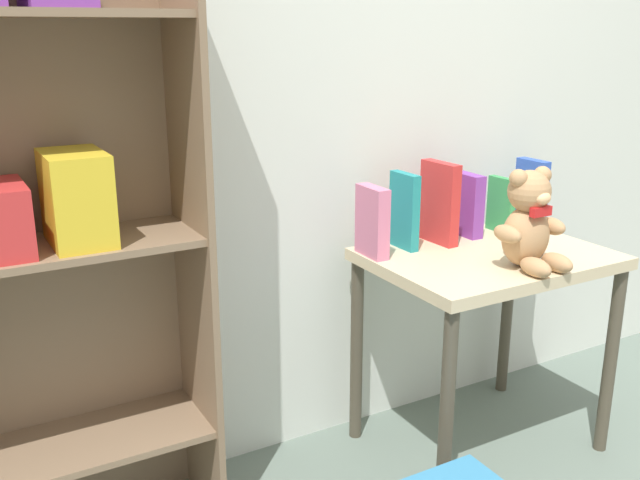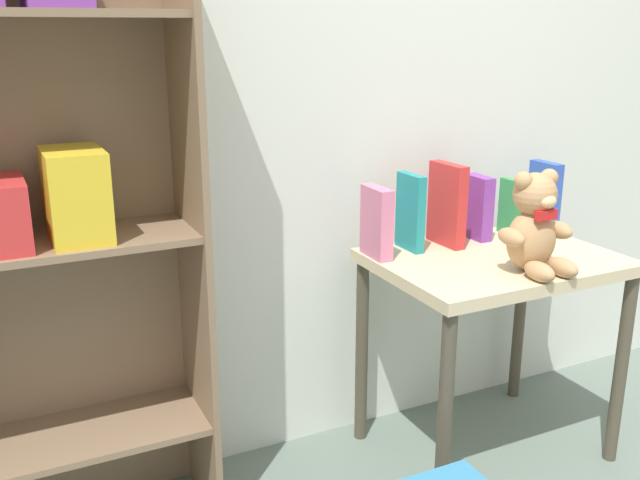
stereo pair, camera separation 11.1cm
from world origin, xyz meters
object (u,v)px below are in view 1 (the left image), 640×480
bookshelf_side (33,200)px  book_standing_pink (372,222)px  book_standing_purple (468,205)px  teddy_bear (529,223)px  book_standing_red (439,203)px  book_standing_green (501,205)px  display_table (487,282)px  book_standing_teal (404,211)px  book_standing_blue (531,193)px

bookshelf_side → book_standing_pink: 0.94m
bookshelf_side → book_standing_pink: bookshelf_side is taller
book_standing_purple → teddy_bear: bearing=-99.7°
teddy_bear → book_standing_pink: 0.45m
book_standing_red → book_standing_green: 0.26m
display_table → book_standing_purple: book_standing_purple is taller
display_table → book_standing_pink: book_standing_pink is taller
book_standing_teal → book_standing_red: 0.13m
display_table → book_standing_pink: 0.41m
book_standing_pink → book_standing_purple: bearing=5.0°
bookshelf_side → display_table: 1.31m
book_standing_pink → book_standing_red: size_ratio=0.82×
book_standing_red → book_standing_teal: bearing=174.0°
teddy_bear → book_standing_purple: teddy_bear is taller
teddy_bear → book_standing_pink: teddy_bear is taller
teddy_bear → book_standing_purple: 0.33m
book_standing_purple → book_standing_red: bearing=-172.9°
book_standing_blue → book_standing_pink: bearing=179.9°
display_table → book_standing_red: (-0.06, 0.17, 0.22)m
book_standing_teal → book_standing_blue: book_standing_teal is taller
bookshelf_side → book_standing_purple: (1.31, 0.00, -0.17)m
book_standing_teal → book_standing_green: size_ratio=1.28×
bookshelf_side → book_standing_teal: (1.05, -0.01, -0.15)m
display_table → book_standing_teal: book_standing_teal is taller
book_standing_pink → teddy_bear: bearing=-41.5°
book_standing_green → teddy_bear: bearing=-124.1°
teddy_bear → book_standing_red: (-0.07, 0.31, -0.00)m
teddy_bear → display_table: bearing=91.6°
teddy_bear → book_standing_blue: (0.32, 0.31, -0.01)m
display_table → book_standing_blue: (0.32, 0.16, 0.21)m
teddy_bear → book_standing_green: size_ratio=1.56×
bookshelf_side → book_standing_red: (1.18, -0.01, -0.14)m
display_table → book_standing_red: bearing=111.4°
book_standing_green → book_standing_blue: bearing=-4.5°
display_table → book_standing_red: size_ratio=2.76×
book_standing_red → book_standing_pink: bearing=-179.9°
book_standing_purple → book_standing_blue: (0.26, -0.02, 0.01)m
book_standing_teal → teddy_bear: bearing=-59.0°
book_standing_red → teddy_bear: bearing=-80.5°
bookshelf_side → book_standing_red: bearing=-0.7°
book_standing_purple → display_table: bearing=-109.1°
book_standing_teal → book_standing_purple: (0.26, 0.01, -0.01)m
teddy_bear → book_standing_blue: 0.45m
book_standing_red → book_standing_purple: size_ratio=1.26×
display_table → teddy_bear: 0.27m
book_standing_pink → book_standing_teal: bearing=9.9°
display_table → book_standing_green: bearing=40.3°
bookshelf_side → display_table: size_ratio=2.30×
display_table → book_standing_teal: size_ratio=3.02×
bookshelf_side → book_standing_blue: bearing=-0.7°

